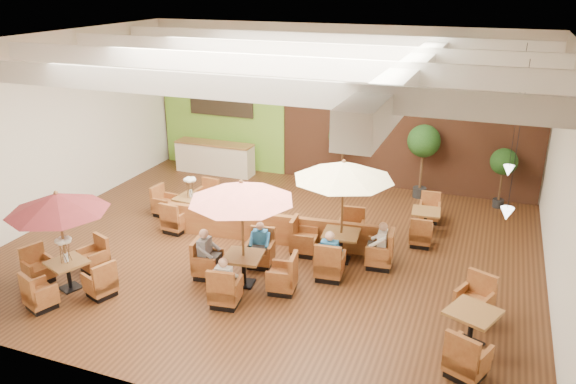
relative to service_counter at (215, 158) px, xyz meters
The scene contains 17 objects.
room 6.78m from the service_counter, 39.88° to the right, with size 14.04×14.00×5.52m.
service_counter is the anchor object (origin of this frame).
booth_divider 6.44m from the service_counter, 48.35° to the right, with size 6.20×0.18×0.86m, color brown.
table_0 8.90m from the service_counter, 85.21° to the right, with size 2.59×2.59×2.50m.
table_1 8.55m from the service_counter, 57.61° to the right, with size 2.70×2.70×2.69m.
table_2 8.29m from the service_counter, 38.84° to the right, with size 2.76×2.76×2.78m.
table_3 4.35m from the service_counter, 74.52° to the right, with size 1.75×2.57×1.53m.
table_4 12.48m from the service_counter, 38.23° to the right, with size 1.19×2.90×1.02m.
table_5 8.61m from the service_counter, 17.84° to the right, with size 0.85×2.39×0.88m.
topiary_0 5.05m from the service_counter, ahead, with size 1.02×1.02×2.36m.
topiary_1 7.73m from the service_counter, ahead, with size 1.07×1.07×2.49m.
topiary_2 10.17m from the service_counter, ahead, with size 0.84×0.84×1.96m.
diner_0 9.31m from the service_counter, 60.86° to the right, with size 0.38×0.31×0.75m.
diner_1 7.65m from the service_counter, 53.64° to the right, with size 0.40×0.35×0.74m.
diner_2 7.98m from the service_counter, 63.60° to the right, with size 0.33×0.41×0.83m.
diner_3 8.86m from the service_counter, 43.97° to the right, with size 0.42×0.35×0.83m.
diner_4 9.00m from the service_counter, 34.77° to the right, with size 0.33×0.40×0.79m.
Camera 1 is at (5.35, -12.78, 6.96)m, focal length 35.00 mm.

